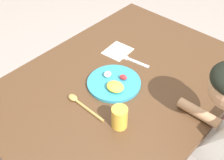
% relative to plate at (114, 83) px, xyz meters
% --- Properties ---
extents(dining_table, '(1.31, 0.95, 0.72)m').
position_rel_plate_xyz_m(dining_table, '(0.05, -0.01, -0.10)').
color(dining_table, '#4E331F').
rests_on(dining_table, ground_plane).
extents(plate, '(0.27, 0.27, 0.05)m').
position_rel_plate_xyz_m(plate, '(0.00, 0.00, 0.00)').
color(plate, teal).
rests_on(plate, dining_table).
extents(fork, '(0.05, 0.21, 0.01)m').
position_rel_plate_xyz_m(fork, '(0.21, 0.05, -0.01)').
color(fork, silver).
rests_on(fork, dining_table).
extents(spoon, '(0.04, 0.23, 0.02)m').
position_rel_plate_xyz_m(spoon, '(-0.20, 0.03, -0.00)').
color(spoon, '#B48C49').
rests_on(spoon, dining_table).
extents(drinking_cup, '(0.07, 0.07, 0.10)m').
position_rel_plate_xyz_m(drinking_cup, '(-0.17, -0.19, 0.04)').
color(drinking_cup, gold).
rests_on(drinking_cup, dining_table).
extents(napkin, '(0.15, 0.14, 0.00)m').
position_rel_plate_xyz_m(napkin, '(0.22, 0.17, -0.01)').
color(napkin, white).
rests_on(napkin, dining_table).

